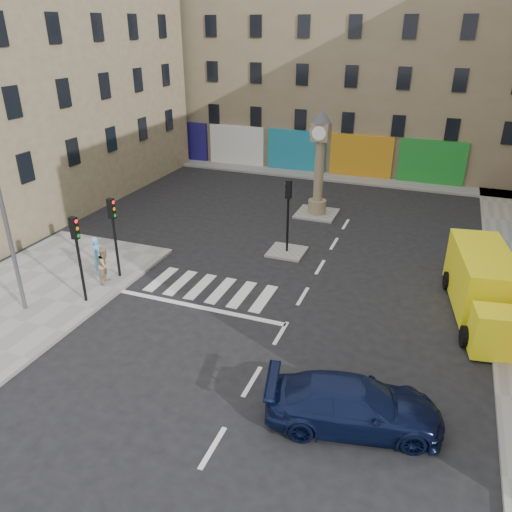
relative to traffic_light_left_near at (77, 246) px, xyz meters
The scene contains 15 objects.
ground 8.71m from the traffic_light_left_near, ahead, with size 120.00×120.00×0.00m, color black.
sidewalk_far 22.56m from the traffic_light_left_near, 78.94° to the left, with size 32.00×2.40×0.15m, color gray.
island_near 10.35m from the traffic_light_left_near, 51.07° to the left, with size 1.80×1.80×0.12m, color gray.
island_far 15.38m from the traffic_light_left_near, 65.46° to the left, with size 2.40×2.40×0.12m, color gray.
building_far 28.74m from the traffic_light_left_near, 81.21° to the left, with size 32.00×10.00×17.00m, color #807055.
building_left 16.66m from the traffic_light_left_near, 132.20° to the left, with size 8.00×20.00×15.00m, color #90805E.
traffic_light_left_near is the anchor object (origin of this frame).
traffic_light_left_far 2.40m from the traffic_light_left_near, 90.00° to the left, with size 0.28×0.22×3.70m.
traffic_light_island 10.03m from the traffic_light_left_near, 51.07° to the left, with size 0.28×0.22×3.70m.
lamp_post 3.21m from the traffic_light_left_near, 143.62° to the right, with size 0.50×0.25×8.30m.
clock_pillar 15.19m from the traffic_light_left_near, 65.45° to the left, with size 1.20×1.20×6.10m.
navy_sedan 12.23m from the traffic_light_left_near, 14.08° to the right, with size 2.06×5.07×1.47m, color black.
yellow_van 16.19m from the traffic_light_left_near, 18.32° to the left, with size 3.08×6.81×2.39m.
pedestrian_blue 2.83m from the traffic_light_left_near, 112.48° to the left, with size 0.67×0.44×1.84m, color #63AAE3.
pedestrian_tan 2.36m from the traffic_light_left_near, 95.15° to the left, with size 0.81×0.63×1.67m, color tan.
Camera 1 is at (4.77, -14.12, 10.69)m, focal length 35.00 mm.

